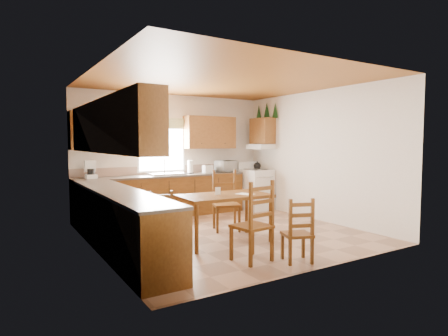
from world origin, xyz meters
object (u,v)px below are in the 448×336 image
chair_near_left (252,221)px  chair_far_left (161,224)px  chair_near_right (297,230)px  chair_far_right (226,201)px  stove (256,190)px  microwave (226,166)px  dining_table (224,218)px

chair_near_left → chair_far_left: chair_near_left is taller
chair_near_right → chair_far_right: size_ratio=0.80×
chair_near_left → chair_far_left: (-0.95, 0.94, -0.10)m
stove → chair_near_left: chair_near_left is taller
microwave → dining_table: microwave is taller
stove → dining_table: stove is taller
chair_far_right → chair_far_left: bearing=-133.7°
chair_near_left → chair_far_left: bearing=-52.5°
chair_far_left → chair_far_right: chair_far_right is taller
chair_far_right → chair_near_left: bearing=-90.0°
microwave → chair_near_left: size_ratio=0.40×
dining_table → chair_near_left: (-0.18, -1.01, 0.16)m
chair_far_left → dining_table: bearing=27.0°
microwave → chair_near_left: microwave is taller
dining_table → chair_far_left: 1.14m
dining_table → chair_near_right: size_ratio=1.66×
microwave → chair_far_right: (-1.09, -1.77, -0.50)m
chair_near_right → chair_far_left: size_ratio=0.98×
stove → dining_table: (-2.22, -2.13, -0.09)m
chair_near_left → chair_near_right: chair_near_left is taller
stove → dining_table: size_ratio=0.65×
chair_near_left → microwave: bearing=-124.8°
stove → dining_table: 3.07m
dining_table → chair_near_left: size_ratio=1.32×
stove → chair_far_right: (-1.75, -1.45, 0.07)m
stove → chair_far_left: size_ratio=1.06×
chair_far_left → chair_far_right: (1.60, 0.75, 0.10)m
chair_near_left → chair_far_right: chair_near_left is taller
stove → chair_near_right: (-1.90, -3.50, -0.04)m
stove → chair_near_left: 3.95m
chair_near_right → microwave: bearing=-87.5°
chair_far_left → stove: bearing=56.4°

